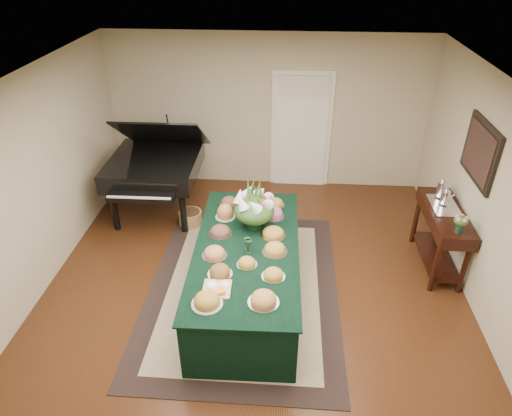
# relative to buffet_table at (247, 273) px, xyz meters

# --- Properties ---
(ground) EXTENTS (6.00, 6.00, 0.00)m
(ground) POSITION_rel_buffet_table_xyz_m (0.08, 0.20, -0.40)
(ground) COLOR black
(ground) RESTS_ON ground
(area_rug) EXTENTS (2.47, 3.46, 0.01)m
(area_rug) POSITION_rel_buffet_table_xyz_m (-0.07, 0.16, -0.39)
(area_rug) COLOR black
(area_rug) RESTS_ON ground
(kitchen_doorway) EXTENTS (1.05, 0.07, 2.10)m
(kitchen_doorway) POSITION_rel_buffet_table_xyz_m (0.68, 3.17, 0.62)
(kitchen_doorway) COLOR white
(kitchen_doorway) RESTS_ON ground
(buffet_table) EXTENTS (1.31, 2.70, 0.80)m
(buffet_table) POSITION_rel_buffet_table_xyz_m (0.00, 0.00, 0.00)
(buffet_table) COLOR black
(buffet_table) RESTS_ON ground
(food_platters) EXTENTS (1.01, 2.29, 0.15)m
(food_platters) POSITION_rel_buffet_table_xyz_m (-0.02, 0.06, 0.44)
(food_platters) COLOR silver
(food_platters) RESTS_ON buffet_table
(cutting_board) EXTENTS (0.31, 0.31, 0.10)m
(cutting_board) POSITION_rel_buffet_table_xyz_m (-0.25, -0.76, 0.43)
(cutting_board) COLOR tan
(cutting_board) RESTS_ON buffet_table
(green_goblets) EXTENTS (0.09, 0.12, 0.18)m
(green_goblets) POSITION_rel_buffet_table_xyz_m (0.02, -0.09, 0.48)
(green_goblets) COLOR #133120
(green_goblets) RESTS_ON buffet_table
(floral_centerpiece) EXTENTS (0.54, 0.54, 0.54)m
(floral_centerpiece) POSITION_rel_buffet_table_xyz_m (0.06, 0.46, 0.71)
(floral_centerpiece) COLOR #133120
(floral_centerpiece) RESTS_ON buffet_table
(grand_piano) EXTENTS (1.51, 1.69, 1.71)m
(grand_piano) POSITION_rel_buffet_table_xyz_m (-1.65, 2.00, 0.45)
(grand_piano) COLOR black
(grand_piano) RESTS_ON ground
(wicker_basket) EXTENTS (0.37, 0.37, 0.23)m
(wicker_basket) POSITION_rel_buffet_table_xyz_m (-1.06, 1.64, -0.29)
(wicker_basket) COLOR olive
(wicker_basket) RESTS_ON ground
(mahogany_sideboard) EXTENTS (0.45, 1.31, 0.90)m
(mahogany_sideboard) POSITION_rel_buffet_table_xyz_m (2.57, 0.87, 0.29)
(mahogany_sideboard) COLOR black
(mahogany_sideboard) RESTS_ON ground
(tea_service) EXTENTS (0.34, 0.58, 0.30)m
(tea_service) POSITION_rel_buffet_table_xyz_m (2.57, 1.09, 0.61)
(tea_service) COLOR silver
(tea_service) RESTS_ON mahogany_sideboard
(pink_bouquet) EXTENTS (0.19, 0.19, 0.25)m
(pink_bouquet) POSITION_rel_buffet_table_xyz_m (2.57, 0.36, 0.66)
(pink_bouquet) COLOR #133120
(pink_bouquet) RESTS_ON mahogany_sideboard
(wall_painting) EXTENTS (0.05, 0.95, 0.75)m
(wall_painting) POSITION_rel_buffet_table_xyz_m (2.79, 0.87, 1.35)
(wall_painting) COLOR black
(wall_painting) RESTS_ON ground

